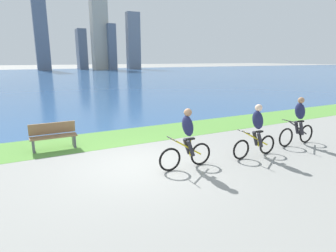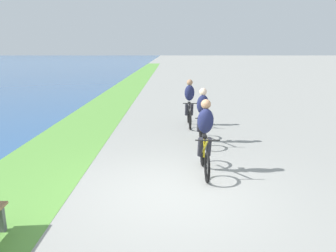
# 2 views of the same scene
# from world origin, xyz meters

# --- Properties ---
(ground_plane) EXTENTS (300.00, 300.00, 0.00)m
(ground_plane) POSITION_xyz_m (0.00, 0.00, 0.00)
(ground_plane) COLOR gray
(grass_strip_bayside) EXTENTS (120.00, 2.42, 0.01)m
(grass_strip_bayside) POSITION_xyz_m (0.00, 3.19, 0.00)
(grass_strip_bayside) COLOR #59933D
(grass_strip_bayside) RESTS_ON ground
(cyclist_lead) EXTENTS (1.67, 0.52, 1.71)m
(cyclist_lead) POSITION_xyz_m (1.05, -0.77, 0.84)
(cyclist_lead) COLOR black
(cyclist_lead) RESTS_ON ground
(cyclist_trailing) EXTENTS (1.72, 0.52, 1.67)m
(cyclist_trailing) POSITION_xyz_m (3.47, -0.96, 0.83)
(cyclist_trailing) COLOR black
(cyclist_trailing) RESTS_ON ground
(cyclist_distant_rear) EXTENTS (1.74, 0.52, 1.72)m
(cyclist_distant_rear) POSITION_xyz_m (5.72, -0.70, 0.84)
(cyclist_distant_rear) COLOR black
(cyclist_distant_rear) RESTS_ON ground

